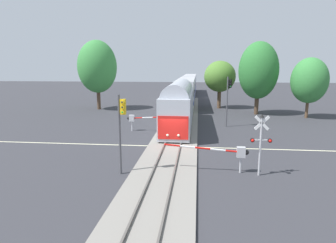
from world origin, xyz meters
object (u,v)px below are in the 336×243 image
Objects in this scene: crossing_gate_near at (232,152)px; traffic_signal_median at (121,122)px; commuter_train at (187,90)px; pine_left_background at (97,67)px; maple_right_background at (309,81)px; crossing_gate_far at (139,118)px; crossing_signal_mast at (261,139)px; traffic_signal_far_side at (228,94)px; elm_centre_background at (220,77)px; oak_far_right at (258,71)px.

traffic_signal_median reaches higher than crossing_gate_near.
commuter_train is 17.15m from pine_left_background.
maple_right_background is (20.15, 23.81, 1.62)m from traffic_signal_median.
commuter_train is 11.01× the size of crossing_gate_near.
maple_right_background is at bearing 26.25° from crossing_gate_far.
traffic_signal_median is at bearing -94.26° from commuter_train.
crossing_signal_mast is 0.36× the size of pine_left_background.
maple_right_background is (11.65, 7.33, 1.24)m from traffic_signal_far_side.
crossing_gate_near is 0.69× the size of maple_right_background.
elm_centre_background is (1.30, 31.23, 3.99)m from crossing_gate_near.
crossing_gate_near is at bearing -92.39° from elm_centre_background.
traffic_signal_median is at bearing -171.63° from crossing_gate_near.
maple_right_background is (17.39, -13.24, 2.49)m from commuter_train.
elm_centre_background is (0.07, 15.82, 1.45)m from traffic_signal_far_side.
maple_right_background is 1.03× the size of elm_centre_background.
oak_far_right is at bearing 61.97° from traffic_signal_far_side.
traffic_signal_far_side reaches higher than commuter_train.
traffic_signal_far_side is 0.52× the size of pine_left_background.
traffic_signal_far_side is at bearing -90.25° from elm_centre_background.
pine_left_background is at bearing 122.65° from crossing_gate_far.
commuter_train is 22.00m from maple_right_background.
crossing_signal_mast is 26.37m from oak_far_right.
pine_left_background reaches higher than crossing_gate_near.
maple_right_background reaches higher than crossing_gate_near.
crossing_signal_mast is at bearing -80.17° from commuter_train.
oak_far_right reaches higher than maple_right_background.
traffic_signal_far_side is at bearing -147.81° from maple_right_background.
crossing_gate_near is 0.71× the size of elm_centre_background.
traffic_signal_median is at bearing -83.20° from crossing_gate_far.
crossing_gate_near is 31.51m from elm_centre_background.
elm_centre_background is (-5.16, 5.99, -1.11)m from oak_far_right.
commuter_train is at bearing 97.15° from crossing_gate_near.
crossing_gate_near reaches higher than crossing_gate_far.
elm_centre_background reaches higher than crossing_gate_far.
maple_right_background is at bearing 60.47° from crossing_gate_near.
oak_far_right reaches higher than crossing_gate_far.
elm_centre_background is at bearing 143.75° from maple_right_background.
crossing_signal_mast is 0.77× the size of traffic_signal_median.
crossing_signal_mast is at bearing -89.12° from elm_centre_background.
elm_centre_background is at bearing 9.45° from pine_left_background.
pine_left_background is at bearing 124.27° from crossing_gate_near.
crossing_signal_mast is 35.36m from pine_left_background.
traffic_signal_far_side is at bearing 92.01° from crossing_signal_mast.
maple_right_background is 7.01m from oak_far_right.
crossing_gate_far is (-4.32, -23.95, -1.29)m from commuter_train.
elm_centre_background is at bearing 75.13° from traffic_signal_median.
pine_left_background is at bearing 174.12° from oak_far_right.
commuter_train is 15.82m from oak_far_right.
pine_left_background is (-25.44, 2.62, 0.54)m from oak_far_right.
elm_centre_background is 20.63m from pine_left_background.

